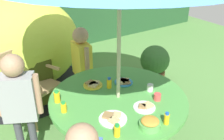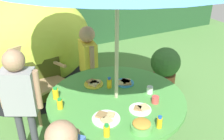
% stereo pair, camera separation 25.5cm
% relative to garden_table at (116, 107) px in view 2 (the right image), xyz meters
% --- Properties ---
extents(hedge_backdrop, '(9.00, 0.70, 1.96)m').
position_rel_garden_table_xyz_m(hedge_backdrop, '(0.00, 3.41, 0.37)').
color(hedge_backdrop, '#234C28').
rests_on(hedge_backdrop, ground_plane).
extents(garden_table, '(1.35, 1.35, 0.73)m').
position_rel_garden_table_xyz_m(garden_table, '(0.00, 0.00, 0.00)').
color(garden_table, tan).
rests_on(garden_table, ground_plane).
extents(wooden_chair, '(0.66, 0.64, 0.94)m').
position_rel_garden_table_xyz_m(wooden_chair, '(-0.56, 1.19, -0.07)').
color(wooden_chair, tan).
rests_on(wooden_chair, ground_plane).
extents(dome_tent, '(2.01, 2.01, 1.44)m').
position_rel_garden_table_xyz_m(dome_tent, '(-0.48, 2.01, 0.11)').
color(dome_tent, '#B2C63F').
rests_on(dome_tent, ground_plane).
extents(potted_plant, '(0.47, 0.47, 0.62)m').
position_rel_garden_table_xyz_m(potted_plant, '(1.39, 1.00, -0.28)').
color(potted_plant, brown).
rests_on(potted_plant, ground_plane).
extents(child_in_yellow_shirt, '(0.20, 0.40, 1.17)m').
position_rel_garden_table_xyz_m(child_in_yellow_shirt, '(0.07, 0.93, 0.14)').
color(child_in_yellow_shirt, brown).
rests_on(child_in_yellow_shirt, ground_plane).
extents(child_in_grey_shirt, '(0.38, 0.30, 1.23)m').
position_rel_garden_table_xyz_m(child_in_grey_shirt, '(-0.84, 0.42, 0.18)').
color(child_in_grey_shirt, '#3F3F47').
rests_on(child_in_grey_shirt, ground_plane).
extents(snack_bowl, '(0.18, 0.18, 0.09)m').
position_rel_garden_table_xyz_m(snack_bowl, '(-0.04, -0.52, 0.16)').
color(snack_bowl, '#66B259').
rests_on(snack_bowl, garden_table).
extents(plate_near_right, '(0.20, 0.20, 0.03)m').
position_rel_garden_table_xyz_m(plate_near_right, '(-0.10, 0.32, 0.13)').
color(plate_near_right, yellow).
rests_on(plate_near_right, garden_table).
extents(plate_near_left, '(0.20, 0.20, 0.03)m').
position_rel_garden_table_xyz_m(plate_near_left, '(0.10, -0.29, 0.13)').
color(plate_near_left, white).
rests_on(plate_near_left, garden_table).
extents(plate_center_back, '(0.20, 0.20, 0.03)m').
position_rel_garden_table_xyz_m(plate_center_back, '(0.20, 0.19, 0.14)').
color(plate_center_back, '#338CD8').
rests_on(plate_center_back, garden_table).
extents(plate_far_left, '(0.25, 0.25, 0.03)m').
position_rel_garden_table_xyz_m(plate_far_left, '(-0.24, -0.27, 0.13)').
color(plate_far_left, white).
rests_on(plate_far_left, garden_table).
extents(juice_bottle_far_right, '(0.05, 0.05, 0.12)m').
position_rel_garden_table_xyz_m(juice_bottle_far_right, '(0.02, 0.19, 0.18)').
color(juice_bottle_far_right, yellow).
rests_on(juice_bottle_far_right, garden_table).
extents(juice_bottle_center_front, '(0.05, 0.05, 0.11)m').
position_rel_garden_table_xyz_m(juice_bottle_center_front, '(0.11, -0.56, 0.17)').
color(juice_bottle_center_front, yellow).
rests_on(juice_bottle_center_front, garden_table).
extents(juice_bottle_mid_left, '(0.06, 0.06, 0.12)m').
position_rel_garden_table_xyz_m(juice_bottle_mid_left, '(-0.54, 0.24, 0.18)').
color(juice_bottle_mid_left, yellow).
rests_on(juice_bottle_mid_left, garden_table).
extents(juice_bottle_mid_right, '(0.05, 0.05, 0.11)m').
position_rel_garden_table_xyz_m(juice_bottle_mid_right, '(-0.32, -0.46, 0.17)').
color(juice_bottle_mid_right, yellow).
rests_on(juice_bottle_mid_right, garden_table).
extents(juice_bottle_front_edge, '(0.05, 0.05, 0.11)m').
position_rel_garden_table_xyz_m(juice_bottle_front_edge, '(-0.55, 0.06, 0.17)').
color(juice_bottle_front_edge, yellow).
rests_on(juice_bottle_front_edge, garden_table).
extents(cup_near, '(0.07, 0.07, 0.07)m').
position_rel_garden_table_xyz_m(cup_near, '(0.29, -0.25, 0.15)').
color(cup_near, '#E04C47').
rests_on(cup_near, garden_table).
extents(cup_far, '(0.06, 0.06, 0.07)m').
position_rel_garden_table_xyz_m(cup_far, '(0.33, -0.09, 0.16)').
color(cup_far, white).
rests_on(cup_far, garden_table).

